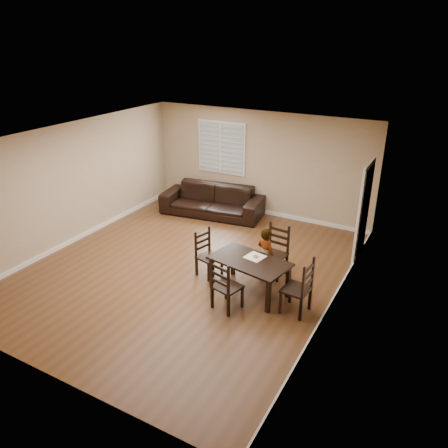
{
  "coord_description": "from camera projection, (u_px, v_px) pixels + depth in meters",
  "views": [
    {
      "loc": [
        4.45,
        -6.52,
        4.47
      ],
      "look_at": [
        0.67,
        0.37,
        1.0
      ],
      "focal_mm": 35.0,
      "sensor_mm": 36.0,
      "label": 1
    }
  ],
  "objects": [
    {
      "name": "napkin",
      "position": [
        255.0,
        257.0,
        8.04
      ],
      "size": [
        0.39,
        0.39,
        0.0
      ],
      "primitive_type": "cube",
      "rotation": [
        0.0,
        0.0,
        -0.2
      ],
      "color": "beige",
      "rests_on": "dining_table"
    },
    {
      "name": "dining_table",
      "position": [
        250.0,
        264.0,
        7.96
      ],
      "size": [
        1.55,
        1.05,
        0.67
      ],
      "rotation": [
        0.0,
        0.0,
        -0.18
      ],
      "color": "black",
      "rests_on": "ground"
    },
    {
      "name": "chair_near",
      "position": [
        277.0,
        251.0,
        8.67
      ],
      "size": [
        0.51,
        0.48,
        1.04
      ],
      "rotation": [
        0.0,
        0.0,
        -0.1
      ],
      "color": "black",
      "rests_on": "ground"
    },
    {
      "name": "child",
      "position": [
        266.0,
        255.0,
        8.34
      ],
      "size": [
        0.47,
        0.39,
        1.12
      ],
      "primitive_type": "imported",
      "rotation": [
        0.0,
        0.0,
        2.79
      ],
      "color": "gray",
      "rests_on": "ground"
    },
    {
      "name": "chair_far",
      "position": [
        223.0,
        288.0,
        7.47
      ],
      "size": [
        0.53,
        0.51,
        0.99
      ],
      "rotation": [
        0.0,
        0.0,
        2.9
      ],
      "color": "black",
      "rests_on": "ground"
    },
    {
      "name": "sofa",
      "position": [
        212.0,
        201.0,
        11.51
      ],
      "size": [
        2.78,
        1.4,
        0.78
      ],
      "primitive_type": "imported",
      "rotation": [
        0.0,
        0.0,
        0.14
      ],
      "color": "black",
      "rests_on": "ground"
    },
    {
      "name": "donut",
      "position": [
        256.0,
        256.0,
        8.02
      ],
      "size": [
        0.1,
        0.1,
        0.04
      ],
      "color": "#B48740",
      "rests_on": "napkin"
    },
    {
      "name": "ground",
      "position": [
        187.0,
        268.0,
        9.0
      ],
      "size": [
        7.0,
        7.0,
        0.0
      ],
      "primitive_type": "plane",
      "color": "brown",
      "rests_on": "ground"
    },
    {
      "name": "room",
      "position": [
        190.0,
        183.0,
        8.39
      ],
      "size": [
        6.04,
        7.04,
        2.72
      ],
      "color": "tan",
      "rests_on": "ground"
    },
    {
      "name": "chair_left",
      "position": [
        205.0,
        254.0,
        8.66
      ],
      "size": [
        0.49,
        0.51,
        0.94
      ],
      "rotation": [
        0.0,
        0.0,
        1.31
      ],
      "color": "black",
      "rests_on": "ground"
    },
    {
      "name": "chair_right",
      "position": [
        303.0,
        290.0,
        7.37
      ],
      "size": [
        0.46,
        0.49,
        1.03
      ],
      "rotation": [
        0.0,
        0.0,
        -1.64
      ],
      "color": "black",
      "rests_on": "ground"
    }
  ]
}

